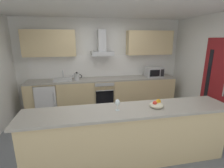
% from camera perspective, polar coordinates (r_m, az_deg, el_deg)
% --- Properties ---
extents(ground, '(5.90, 4.74, 0.02)m').
position_cam_1_polar(ground, '(3.82, 0.77, -16.96)').
color(ground, slate).
extents(ceiling, '(5.90, 4.74, 0.02)m').
position_cam_1_polar(ceiling, '(3.29, 0.95, 25.43)').
color(ceiling, white).
extents(wall_back, '(5.90, 0.12, 2.60)m').
position_cam_1_polar(wall_back, '(5.20, -3.60, 7.11)').
color(wall_back, white).
rests_on(wall_back, ground).
extents(wall_right, '(0.12, 4.74, 2.60)m').
position_cam_1_polar(wall_right, '(4.55, 33.58, 3.47)').
color(wall_right, white).
rests_on(wall_right, ground).
extents(backsplash_tile, '(4.16, 0.02, 0.66)m').
position_cam_1_polar(backsplash_tile, '(5.14, -3.48, 6.23)').
color(backsplash_tile, white).
extents(counter_back, '(4.31, 0.60, 0.90)m').
position_cam_1_polar(counter_back, '(5.02, -2.86, -3.14)').
color(counter_back, '#D1B784').
rests_on(counter_back, ground).
extents(counter_island, '(3.34, 0.64, 0.96)m').
position_cam_1_polar(counter_island, '(2.88, 5.75, -17.14)').
color(counter_island, '#D1B784').
rests_on(counter_island, ground).
extents(upper_cabinets, '(4.25, 0.32, 0.70)m').
position_cam_1_polar(upper_cabinets, '(4.92, -3.35, 13.80)').
color(upper_cabinets, '#D1B784').
extents(side_door, '(0.08, 0.85, 2.05)m').
position_cam_1_polar(side_door, '(4.58, 31.97, 0.27)').
color(side_door, maroon).
rests_on(side_door, ground).
extents(oven, '(0.60, 0.62, 0.80)m').
position_cam_1_polar(oven, '(4.99, -2.96, -3.13)').
color(oven, slate).
rests_on(oven, ground).
extents(refrigerator, '(0.58, 0.60, 0.85)m').
position_cam_1_polar(refrigerator, '(5.04, -21.22, -4.40)').
color(refrigerator, white).
rests_on(refrigerator, ground).
extents(microwave, '(0.50, 0.38, 0.30)m').
position_cam_1_polar(microwave, '(5.26, 14.17, 4.02)').
color(microwave, '#B7BABC').
rests_on(microwave, counter_back).
extents(sink, '(0.50, 0.40, 0.26)m').
position_cam_1_polar(sink, '(4.85, -16.37, 1.49)').
color(sink, silver).
rests_on(sink, counter_back).
extents(kettle, '(0.29, 0.15, 0.24)m').
position_cam_1_polar(kettle, '(4.77, -11.91, 2.50)').
color(kettle, '#B7BABC').
rests_on(kettle, counter_back).
extents(range_hood, '(0.62, 0.45, 0.72)m').
position_cam_1_polar(range_hood, '(4.88, -3.40, 12.34)').
color(range_hood, '#B7BABC').
extents(wine_glass, '(0.08, 0.08, 0.18)m').
position_cam_1_polar(wine_glass, '(2.56, 1.89, -6.44)').
color(wine_glass, silver).
rests_on(wine_glass, counter_island).
extents(fruit_bowl, '(0.22, 0.22, 0.13)m').
position_cam_1_polar(fruit_bowl, '(2.79, 14.96, -6.81)').
color(fruit_bowl, beige).
rests_on(fruit_bowl, counter_island).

